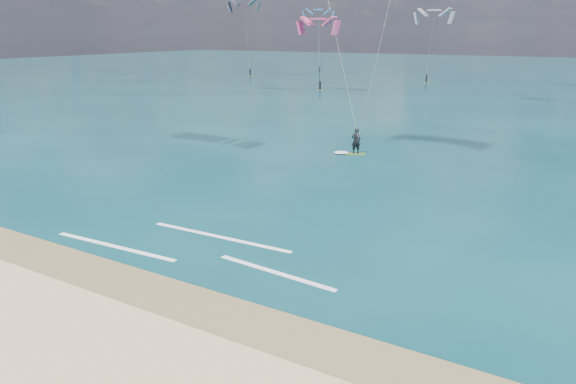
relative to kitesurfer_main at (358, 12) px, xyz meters
The scene contains 6 objects.
ground 19.17m from the kitesurfer_main, 89.23° to the left, with size 320.00×320.00×0.00m, color tan.
wet_sand_strip 23.01m from the kitesurfer_main, 89.39° to the right, with size 320.00×2.40×0.01m, color brown.
sea 80.94m from the kitesurfer_main, 89.84° to the left, with size 320.00×200.00×0.04m, color #0B333C.
kitesurfer_main is the anchor object (origin of this frame).
shoreline_foam 19.86m from the kitesurfer_main, 89.38° to the right, with size 13.22×3.65×0.01m.
distant_kites 53.98m from the kitesurfer_main, 98.26° to the left, with size 92.83×33.57×14.62m.
Camera 1 is at (13.26, -8.91, 8.85)m, focal length 32.00 mm.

